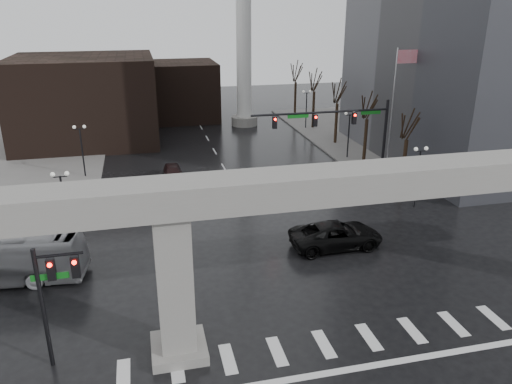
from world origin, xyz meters
TOP-DOWN VIEW (x-y plane):
  - ground at (0.00, 0.00)m, footprint 160.00×160.00m
  - sidewalk_ne at (26.00, 36.00)m, footprint 28.00×36.00m
  - elevated_guideway at (1.26, 0.00)m, footprint 48.00×2.60m
  - building_far_left at (-14.00, 42.00)m, footprint 16.00×14.00m
  - building_far_mid at (-2.00, 52.00)m, footprint 10.00×10.00m
  - smokestack at (6.00, 46.00)m, footprint 3.60×3.60m
  - signal_mast_arm at (8.99, 18.80)m, footprint 12.12×0.43m
  - signal_left_pole at (-12.25, 0.50)m, footprint 2.30×0.30m
  - flagpole_assembly at (15.29, 22.00)m, footprint 2.06×0.12m
  - lamp_right_0 at (13.50, 14.00)m, footprint 1.22×0.32m
  - lamp_right_1 at (13.50, 28.00)m, footprint 1.22×0.32m
  - lamp_right_2 at (13.50, 42.00)m, footprint 1.22×0.32m
  - lamp_left_0 at (-13.50, 14.00)m, footprint 1.22×0.32m
  - lamp_left_1 at (-13.50, 28.00)m, footprint 1.22×0.32m
  - lamp_left_2 at (-13.50, 42.00)m, footprint 1.22×0.32m
  - tree_right_0 at (14.53, 18.02)m, footprint 1.09×1.58m
  - tree_right_1 at (14.53, 26.02)m, footprint 1.09×1.61m
  - tree_right_2 at (14.53, 34.02)m, footprint 1.10×1.63m
  - tree_right_3 at (14.53, 42.02)m, footprint 1.11×1.66m
  - tree_right_4 at (14.53, 50.02)m, footprint 1.12×1.69m
  - pickup_truck at (4.49, 8.72)m, footprint 6.41×3.02m
  - far_car at (-5.33, 25.39)m, footprint 1.76×4.19m

SIDE VIEW (x-z plane):
  - ground at x=0.00m, z-range 0.00..0.00m
  - sidewalk_ne at x=26.00m, z-range 0.00..0.15m
  - far_car at x=-5.33m, z-range 0.00..1.42m
  - pickup_truck at x=4.49m, z-range 0.00..1.77m
  - tree_right_0 at x=14.53m, z-range -0.97..6.54m
  - tree_right_1 at x=14.53m, z-range -0.99..6.69m
  - tree_right_2 at x=14.53m, z-range -1.01..6.84m
  - tree_right_3 at x=14.53m, z-range -1.03..6.99m
  - tree_right_4 at x=14.53m, z-range -1.05..7.14m
  - lamp_right_0 at x=13.50m, z-range 0.92..6.03m
  - lamp_right_1 at x=13.50m, z-range 0.92..6.03m
  - lamp_right_2 at x=13.50m, z-range 0.92..6.03m
  - lamp_left_0 at x=-13.50m, z-range 0.92..6.03m
  - lamp_left_1 at x=-13.50m, z-range 0.92..6.03m
  - lamp_left_2 at x=-13.50m, z-range 0.92..6.03m
  - building_far_mid at x=-2.00m, z-range 0.00..8.00m
  - signal_left_pole at x=-12.25m, z-range 1.07..7.07m
  - building_far_left at x=-14.00m, z-range 0.00..10.00m
  - signal_mast_arm at x=8.99m, z-range 1.83..9.83m
  - elevated_guideway at x=1.26m, z-range 2.53..11.23m
  - flagpole_assembly at x=15.29m, z-range 1.53..13.53m
  - smokestack at x=6.00m, z-range -1.65..28.35m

